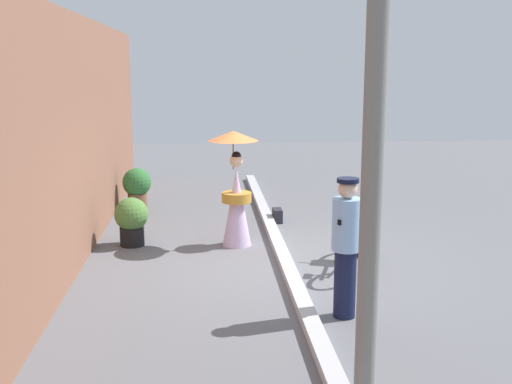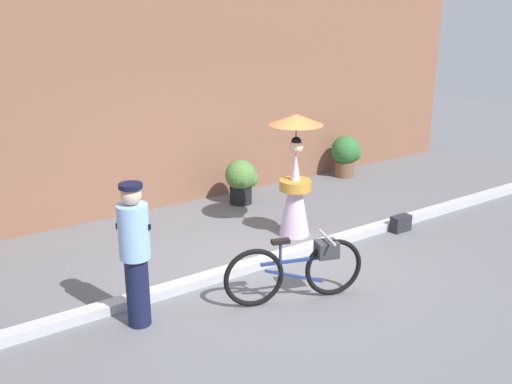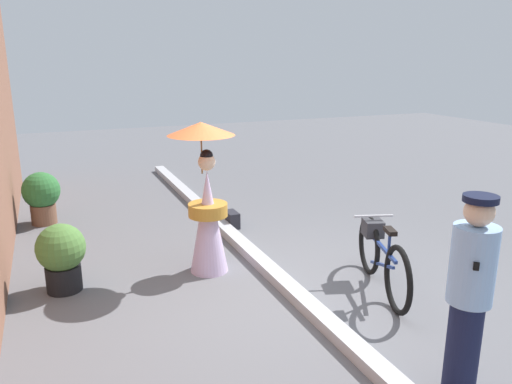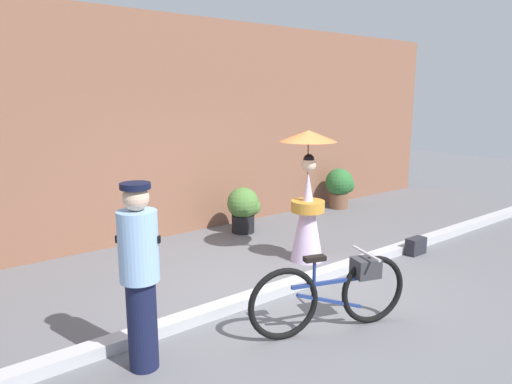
{
  "view_description": "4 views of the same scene",
  "coord_description": "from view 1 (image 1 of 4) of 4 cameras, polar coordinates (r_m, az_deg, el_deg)",
  "views": [
    {
      "loc": [
        -8.98,
        1.17,
        2.92
      ],
      "look_at": [
        -0.08,
        0.43,
        1.11
      ],
      "focal_mm": 43.36,
      "sensor_mm": 36.0,
      "label": 1
    },
    {
      "loc": [
        -4.38,
        -5.99,
        3.49
      ],
      "look_at": [
        0.15,
        0.58,
        0.87
      ],
      "focal_mm": 40.68,
      "sensor_mm": 36.0,
      "label": 2
    },
    {
      "loc": [
        -4.75,
        2.41,
        2.64
      ],
      "look_at": [
        0.27,
        0.3,
        1.17
      ],
      "focal_mm": 34.99,
      "sensor_mm": 36.0,
      "label": 3
    },
    {
      "loc": [
        -3.74,
        -4.04,
        2.37
      ],
      "look_at": [
        -0.08,
        0.58,
        1.17
      ],
      "focal_mm": 32.84,
      "sensor_mm": 36.0,
      "label": 4
    }
  ],
  "objects": [
    {
      "name": "ground_plane",
      "position": [
        9.52,
        2.54,
        -6.4
      ],
      "size": [
        30.0,
        30.0,
        0.0
      ],
      "primitive_type": "plane",
      "color": "slate"
    },
    {
      "name": "building_wall",
      "position": [
        9.27,
        -17.52,
        4.3
      ],
      "size": [
        14.0,
        0.4,
        3.69
      ],
      "primitive_type": "cube",
      "color": "brown",
      "rests_on": "ground_plane"
    },
    {
      "name": "sidewalk_curb",
      "position": [
        9.5,
        2.55,
        -6.06
      ],
      "size": [
        14.0,
        0.2,
        0.12
      ],
      "primitive_type": "cube",
      "color": "#B2B2B7",
      "rests_on": "ground_plane"
    },
    {
      "name": "bicycle_near_officer",
      "position": [
        9.27,
        9.17,
        -4.33
      ],
      "size": [
        1.7,
        0.67,
        0.83
      ],
      "color": "black",
      "rests_on": "ground_plane"
    },
    {
      "name": "person_officer",
      "position": [
        7.29,
        8.31,
        -4.78
      ],
      "size": [
        0.34,
        0.34,
        1.67
      ],
      "color": "#141938",
      "rests_on": "ground_plane"
    },
    {
      "name": "person_with_parasol",
      "position": [
        10.13,
        -1.87,
        0.35
      ],
      "size": [
        0.82,
        0.82,
        1.9
      ],
      "color": "silver",
      "rests_on": "ground_plane"
    },
    {
      "name": "potted_plant_by_door",
      "position": [
        13.1,
        -10.87,
        0.57
      ],
      "size": [
        0.61,
        0.59,
        0.86
      ],
      "color": "brown",
      "rests_on": "ground_plane"
    },
    {
      "name": "potted_plant_small",
      "position": [
        10.44,
        -11.35,
        -2.44
      ],
      "size": [
        0.57,
        0.56,
        0.81
      ],
      "color": "black",
      "rests_on": "ground_plane"
    },
    {
      "name": "backpack_on_pavement",
      "position": [
        11.83,
        2.01,
        -2.15
      ],
      "size": [
        0.34,
        0.17,
        0.26
      ],
      "color": "#26262D",
      "rests_on": "ground_plane"
    },
    {
      "name": "utility_pole",
      "position": [
        5.06,
        10.8,
        5.38
      ],
      "size": [
        0.18,
        0.18,
        4.8
      ],
      "primitive_type": "cylinder",
      "color": "slate",
      "rests_on": "ground_plane"
    }
  ]
}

